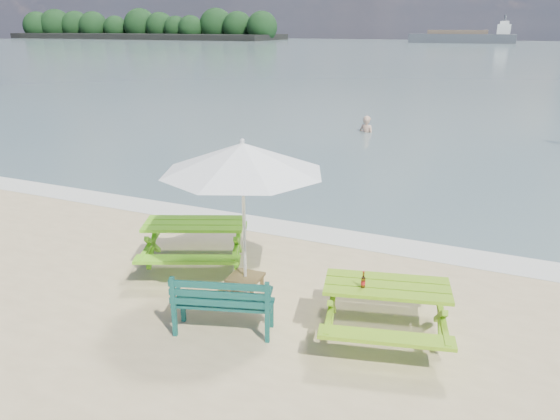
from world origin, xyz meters
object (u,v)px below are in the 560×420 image
at_px(picnic_table_right, 385,312).
at_px(patio_umbrella, 243,158).
at_px(side_table, 245,285).
at_px(park_bench, 224,314).
at_px(beer_bottle, 363,282).
at_px(picnic_table_left, 195,245).
at_px(swimmer, 366,138).

distance_m(picnic_table_right, patio_umbrella, 3.00).
bearing_deg(picnic_table_right, side_table, 172.44).
relative_size(park_bench, beer_bottle, 6.35).
relative_size(patio_umbrella, beer_bottle, 11.43).
bearing_deg(park_bench, picnic_table_right, 20.71).
xyz_separation_m(picnic_table_left, patio_umbrella, (1.33, -0.61, 1.85)).
bearing_deg(park_bench, patio_umbrella, 102.36).
distance_m(park_bench, beer_bottle, 2.00).
distance_m(park_bench, patio_umbrella, 2.28).
distance_m(patio_umbrella, beer_bottle, 2.53).
bearing_deg(park_bench, side_table, 102.36).
height_order(picnic_table_right, beer_bottle, beer_bottle).
distance_m(beer_bottle, swimmer, 15.66).
relative_size(picnic_table_left, park_bench, 1.68).
xyz_separation_m(picnic_table_left, beer_bottle, (3.39, -1.14, 0.48)).
bearing_deg(picnic_table_left, park_bench, -47.50).
xyz_separation_m(side_table, patio_umbrella, (0.00, 0.00, 2.08)).
distance_m(park_bench, swimmer, 15.80).
bearing_deg(side_table, swimmer, 98.39).
xyz_separation_m(side_table, beer_bottle, (2.06, -0.53, 0.71)).
relative_size(patio_umbrella, swimmer, 1.47).
height_order(picnic_table_left, side_table, picnic_table_left).
distance_m(picnic_table_left, side_table, 1.48).
bearing_deg(side_table, picnic_table_right, -7.56).
xyz_separation_m(picnic_table_left, side_table, (1.33, -0.61, -0.23)).
distance_m(picnic_table_right, beer_bottle, 0.60).
height_order(picnic_table_left, picnic_table_right, picnic_table_left).
xyz_separation_m(picnic_table_right, park_bench, (-2.09, -0.79, -0.12)).
bearing_deg(picnic_table_left, patio_umbrella, -24.77).
bearing_deg(picnic_table_right, swimmer, 106.81).
relative_size(park_bench, patio_umbrella, 0.56).
relative_size(side_table, patio_umbrella, 0.20).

